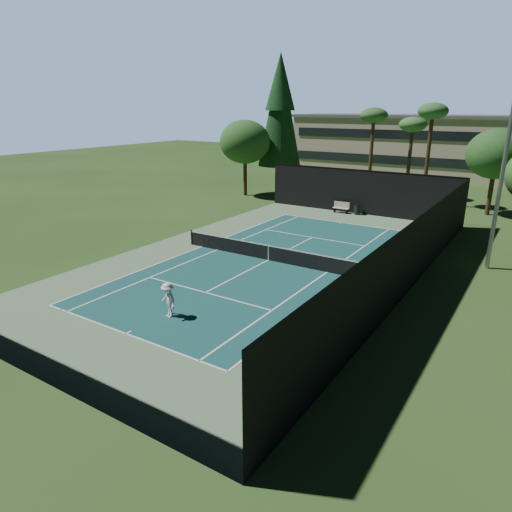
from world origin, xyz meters
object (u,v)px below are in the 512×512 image
Objects in this scene: tennis_net at (268,252)px; player at (168,300)px; tennis_ball_c at (337,247)px; trash_bin at (357,209)px; tennis_ball_b at (232,241)px; tennis_ball_d at (242,232)px; tennis_ball_a at (61,310)px; park_bench at (341,207)px.

player reaches higher than tennis_net.
tennis_ball_c is 0.07× the size of trash_bin.
tennis_ball_c is (7.05, 2.88, -0.00)m from tennis_ball_b.
tennis_ball_b is 2.67m from tennis_ball_d.
player is 12.75m from tennis_ball_b.
player reaches higher than tennis_ball_b.
player is at bearing -89.16° from trash_bin.
tennis_net reaches higher than tennis_ball_a.
tennis_ball_b reaches higher than tennis_ball_c.
tennis_ball_c is at bearing 22.19° from tennis_ball_b.
player is 5.49m from tennis_ball_a.
trash_bin is (1.53, 0.07, -0.07)m from park_bench.
trash_bin is (4.47, 13.34, 0.45)m from tennis_ball_b.
tennis_ball_a is at bearing -135.44° from player.
player reaches higher than tennis_ball_a.
park_bench is at bearing 95.59° from tennis_net.
park_bench reaches higher than tennis_ball_c.
tennis_ball_a is at bearing -112.76° from tennis_ball_c.
tennis_ball_a is at bearing -96.28° from park_bench.
tennis_net is 5.72m from tennis_ball_c.
tennis_net is 7.63× the size of player.
tennis_net is 174.49× the size of tennis_ball_d.
player is 24.02× the size of tennis_ball_a.
tennis_ball_b is 0.07× the size of trash_bin.
tennis_ball_b is at bearing -108.54° from trash_bin.
player reaches higher than tennis_ball_d.
tennis_ball_a is 14.10m from tennis_ball_b.
tennis_net is 197.69× the size of tennis_ball_b.
trash_bin is at bearing 2.75° from park_bench.
player is at bearing -87.70° from tennis_net.
tennis_net is 13.65× the size of trash_bin.
player reaches higher than tennis_ball_c.
tennis_ball_a is at bearing -110.81° from tennis_net.
tennis_ball_b is 0.88× the size of tennis_ball_d.
trash_bin reaches higher than tennis_ball_a.
tennis_net is 9.59m from player.
trash_bin reaches higher than tennis_ball_c.
tennis_ball_a reaches higher than tennis_ball_b.
tennis_ball_d is at bearing 130.83° from player.
tennis_ball_d is at bearing -177.53° from tennis_ball_c.
tennis_ball_a is 0.95× the size of tennis_ball_d.
tennis_net is 7.11m from tennis_ball_d.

